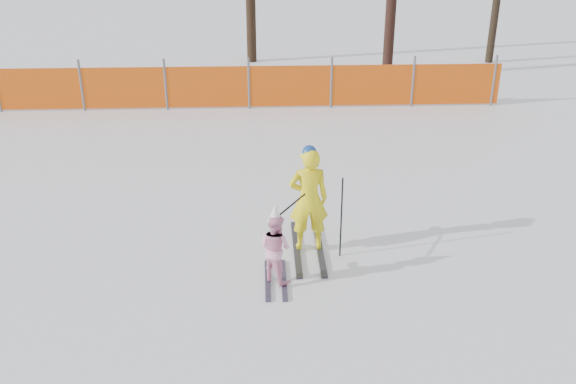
# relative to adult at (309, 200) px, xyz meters

# --- Properties ---
(ground) EXTENTS (120.00, 120.00, 0.00)m
(ground) POSITION_rel_adult_xyz_m (-0.30, -0.63, -0.81)
(ground) COLOR white
(ground) RESTS_ON ground
(adult) EXTENTS (0.59, 1.62, 1.64)m
(adult) POSITION_rel_adult_xyz_m (0.00, 0.00, 0.00)
(adult) COLOR black
(adult) RESTS_ON ground
(child) EXTENTS (0.60, 1.00, 1.15)m
(child) POSITION_rel_adult_xyz_m (-0.50, -0.84, -0.28)
(child) COLOR black
(child) RESTS_ON ground
(ski_poles) EXTENTS (0.91, 0.63, 1.23)m
(ski_poles) POSITION_rel_adult_xyz_m (0.19, -0.28, -0.07)
(ski_poles) COLOR black
(ski_poles) RESTS_ON ground
(safety_fence) EXTENTS (14.18, 0.06, 1.25)m
(safety_fence) POSITION_rel_adult_xyz_m (-1.87, 6.96, -0.25)
(safety_fence) COLOR #595960
(safety_fence) RESTS_ON ground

